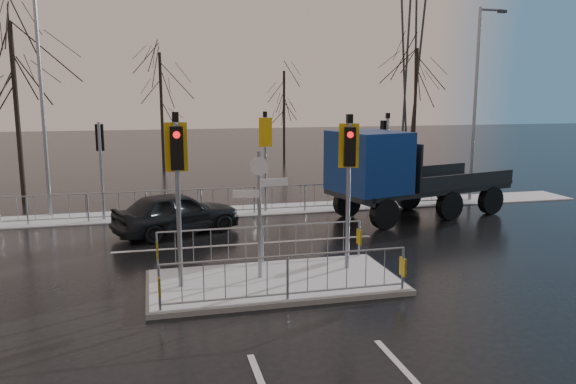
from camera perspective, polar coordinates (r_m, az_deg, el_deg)
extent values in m
plane|color=black|center=(13.71, -1.44, -9.39)|extent=(120.00, 120.00, 0.00)
cube|color=white|center=(21.89, -6.30, -1.99)|extent=(30.00, 2.00, 0.04)
cube|color=silver|center=(17.28, -4.17, -5.28)|extent=(8.00, 0.15, 0.01)
cube|color=slate|center=(13.69, -1.44, -9.16)|extent=(6.00, 3.00, 0.12)
cube|color=white|center=(13.67, -1.44, -8.86)|extent=(5.85, 2.85, 0.03)
cube|color=gold|center=(11.91, -12.94, -9.30)|extent=(0.05, 0.28, 0.42)
cube|color=gold|center=(13.10, 11.60, -7.45)|extent=(0.05, 0.28, 0.42)
cube|color=gold|center=(14.54, -13.15, -5.75)|extent=(0.05, 0.28, 0.42)
cube|color=gold|center=(15.54, 7.24, -4.55)|extent=(0.05, 0.28, 0.42)
cylinder|color=gray|center=(12.90, -11.07, -1.52)|extent=(0.11, 0.11, 3.80)
cube|color=black|center=(12.52, -11.24, 4.39)|extent=(0.28, 0.22, 0.95)
cylinder|color=red|center=(12.39, -11.26, 5.72)|extent=(0.16, 0.04, 0.16)
cube|color=#E6B30D|center=(12.77, -11.29, 4.49)|extent=(0.50, 0.03, 1.10)
cube|color=black|center=(12.66, -11.38, 7.48)|extent=(0.14, 0.14, 0.22)
cylinder|color=gray|center=(14.12, 6.12, -0.60)|extent=(0.11, 0.11, 3.70)
cube|color=black|center=(13.76, 6.29, 4.59)|extent=(0.33, 0.28, 0.95)
cylinder|color=red|center=(13.63, 6.35, 5.81)|extent=(0.16, 0.08, 0.16)
cube|color=#E6B30D|center=(14.01, 6.20, 4.69)|extent=(0.49, 0.16, 1.10)
cube|color=black|center=(13.89, 6.28, 7.42)|extent=(0.14, 0.14, 0.22)
cylinder|color=gray|center=(13.38, -2.91, -2.45)|extent=(0.09, 0.09, 3.10)
cube|color=silver|center=(13.30, -1.46, 0.99)|extent=(0.70, 0.14, 0.18)
cube|color=silver|center=(13.22, -4.29, -0.19)|extent=(0.62, 0.15, 0.18)
cylinder|color=silver|center=(13.15, -2.93, 2.63)|extent=(0.44, 0.03, 0.44)
cylinder|color=gray|center=(21.19, -18.44, 2.01)|extent=(0.11, 0.11, 3.50)
cube|color=black|center=(21.24, -18.58, 5.28)|extent=(0.28, 0.22, 0.95)
cylinder|color=red|center=(21.33, -18.60, 6.11)|extent=(0.16, 0.04, 0.16)
cylinder|color=gray|center=(21.54, -2.32, 2.78)|extent=(0.11, 0.11, 3.60)
cube|color=black|center=(21.59, -2.44, 6.13)|extent=(0.28, 0.22, 0.95)
cylinder|color=red|center=(21.68, -2.50, 6.94)|extent=(0.16, 0.04, 0.16)
cube|color=#E6B30D|center=(21.34, -2.31, 6.09)|extent=(0.50, 0.03, 1.10)
cube|color=black|center=(21.38, -2.36, 7.89)|extent=(0.14, 0.14, 0.22)
cylinder|color=gray|center=(23.06, 9.96, 2.99)|extent=(0.11, 0.11, 3.50)
cube|color=black|center=(23.09, 9.77, 6.00)|extent=(0.33, 0.28, 0.95)
cylinder|color=red|center=(23.15, 9.63, 6.76)|extent=(0.16, 0.08, 0.16)
cube|color=black|center=(22.91, 10.10, 7.64)|extent=(0.14, 0.14, 0.22)
imported|color=black|center=(18.69, -11.22, -2.06)|extent=(4.45, 3.08, 1.41)
cylinder|color=black|center=(19.23, 9.78, -2.21)|extent=(1.10, 0.58, 1.06)
cylinder|color=black|center=(20.98, 6.01, -1.09)|extent=(1.10, 0.58, 1.06)
cylinder|color=black|center=(21.17, 16.08, -1.33)|extent=(1.10, 0.58, 1.06)
cylinder|color=black|center=(22.77, 12.16, -0.38)|extent=(1.10, 0.58, 1.06)
cylinder|color=black|center=(22.69, 19.89, -0.79)|extent=(1.10, 0.58, 1.06)
cylinder|color=black|center=(24.19, 15.97, 0.06)|extent=(1.10, 0.58, 1.06)
cube|color=black|center=(21.59, 13.28, 0.38)|extent=(7.38, 4.14, 0.17)
cube|color=navy|center=(19.89, 8.17, 3.07)|extent=(2.70, 3.00, 2.12)
cube|color=black|center=(20.47, 10.51, 4.39)|extent=(0.58, 2.06, 1.16)
cube|color=#2D3033|center=(19.69, 6.61, -0.42)|extent=(0.75, 2.39, 0.37)
cube|color=black|center=(22.35, 15.52, 0.99)|extent=(5.15, 3.65, 0.13)
cube|color=black|center=(20.72, 11.10, 2.85)|extent=(0.73, 2.48, 1.59)
cylinder|color=black|center=(25.69, -25.82, 7.09)|extent=(0.20, 0.20, 7.36)
cylinder|color=black|center=(34.66, -12.71, 7.97)|extent=(0.19, 0.19, 6.90)
cylinder|color=black|center=(37.70, -0.40, 7.66)|extent=(0.16, 0.16, 5.98)
cylinder|color=black|center=(37.59, 12.78, 8.46)|extent=(0.20, 0.20, 7.36)
cylinder|color=gray|center=(24.96, 18.46, 8.25)|extent=(0.14, 0.14, 8.00)
cylinder|color=gray|center=(25.44, 19.96, 17.01)|extent=(1.00, 0.10, 0.10)
cube|color=#2D3033|center=(25.71, 20.92, 16.76)|extent=(0.35, 0.18, 0.12)
cylinder|color=gray|center=(22.45, -23.67, 8.04)|extent=(0.14, 0.14, 8.20)
cylinder|color=#2D3033|center=(48.53, 12.89, 16.25)|extent=(1.18, 1.18, 19.97)
cylinder|color=#2D3033|center=(48.01, 11.55, 16.36)|extent=(1.18, 1.18, 19.97)
cylinder|color=#2D3033|center=(47.46, 13.56, 16.36)|extent=(1.18, 1.18, 19.97)
cylinder|color=#2D3033|center=(46.94, 12.20, 16.49)|extent=(1.18, 1.18, 19.97)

